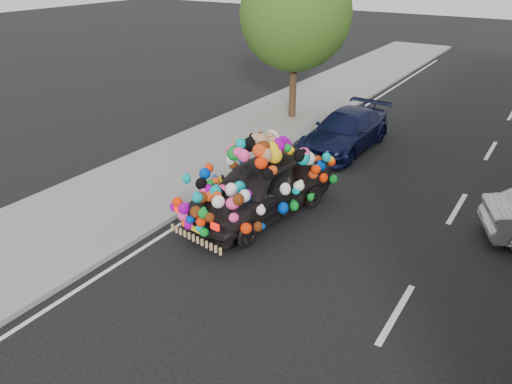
% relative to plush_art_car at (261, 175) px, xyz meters
% --- Properties ---
extents(ground, '(100.00, 100.00, 0.00)m').
position_rel_plush_art_car_xyz_m(ground, '(0.61, -2.00, -1.09)').
color(ground, black).
rests_on(ground, ground).
extents(sidewalk, '(4.00, 60.00, 0.12)m').
position_rel_plush_art_car_xyz_m(sidewalk, '(-3.69, -2.00, -1.03)').
color(sidewalk, gray).
rests_on(sidewalk, ground).
extents(kerb, '(0.15, 60.00, 0.13)m').
position_rel_plush_art_car_xyz_m(kerb, '(-1.74, -2.00, -1.03)').
color(kerb, gray).
rests_on(kerb, ground).
extents(lane_markings, '(6.00, 50.00, 0.01)m').
position_rel_plush_art_car_xyz_m(lane_markings, '(4.21, -2.00, -1.09)').
color(lane_markings, silver).
rests_on(lane_markings, ground).
extents(tree_near_sidewalk, '(4.20, 4.20, 6.13)m').
position_rel_plush_art_car_xyz_m(tree_near_sidewalk, '(-3.19, 7.50, 2.93)').
color(tree_near_sidewalk, '#332114').
rests_on(tree_near_sidewalk, ground).
extents(plush_art_car, '(2.80, 4.83, 2.14)m').
position_rel_plush_art_car_xyz_m(plush_art_car, '(0.00, 0.00, 0.00)').
color(plush_art_car, black).
rests_on(plush_art_car, ground).
extents(navy_sedan, '(1.92, 4.45, 1.27)m').
position_rel_plush_art_car_xyz_m(navy_sedan, '(-0.07, 5.52, -0.46)').
color(navy_sedan, black).
rests_on(navy_sedan, ground).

